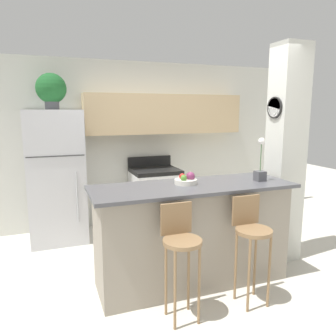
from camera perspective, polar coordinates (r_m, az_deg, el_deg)
The scene contains 11 objects.
ground_plane at distance 3.72m, azimuth 4.19°, elevation -18.99°, with size 14.00×14.00×0.00m, color beige.
wall_back at distance 5.25m, azimuth -3.59°, elevation 6.10°, with size 5.60×0.38×2.55m.
pillar_right at distance 4.11m, azimuth 19.74°, elevation 2.13°, with size 0.38×0.32×2.55m.
counter_bar at distance 3.49m, azimuth 4.30°, elevation -11.33°, with size 2.08×0.73×1.05m.
refrigerator at distance 4.76m, azimuth -18.87°, elevation -1.39°, with size 0.74×0.73×1.81m.
stove_range at distance 5.15m, azimuth -2.23°, elevation -5.09°, with size 0.72×0.63×1.07m.
bar_stool_left at distance 2.86m, azimuth 2.23°, elevation -13.14°, with size 0.33×0.33×1.01m.
bar_stool_right at distance 3.18m, azimuth 14.31°, elevation -11.01°, with size 0.33×0.33×1.01m.
potted_plant_on_fridge at distance 4.68m, azimuth -19.69°, elevation 12.77°, with size 0.39×0.39×0.47m.
orchid_vase at distance 3.62m, azimuth 15.78°, elevation 0.04°, with size 0.10×0.10×0.46m.
fruit_bowl at distance 3.36m, azimuth 3.18°, elevation -2.10°, with size 0.23×0.23×0.12m.
Camera 1 is at (-1.37, -2.95, 1.79)m, focal length 35.00 mm.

